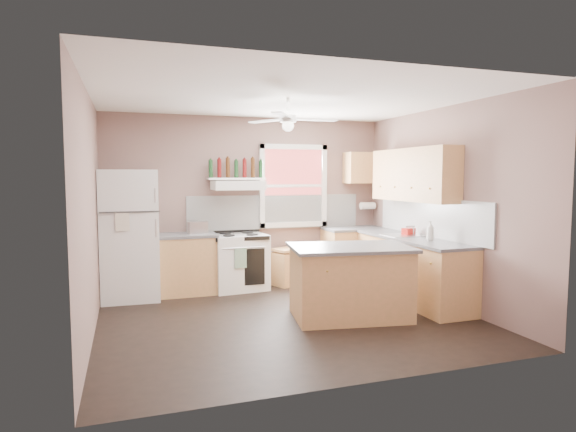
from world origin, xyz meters
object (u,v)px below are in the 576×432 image
object	(u,v)px
cart	(290,268)
island	(350,283)
stove	(239,262)
toaster	(198,227)
refrigerator	(131,235)

from	to	relation	value
cart	island	xyz separation A→B (m)	(0.13, -1.95, 0.16)
island	stove	bearing A→B (deg)	126.71
island	toaster	bearing A→B (deg)	139.45
refrigerator	cart	bearing A→B (deg)	5.44
refrigerator	stove	xyz separation A→B (m)	(1.59, 0.07, -0.50)
island	refrigerator	bearing A→B (deg)	153.79
refrigerator	cart	world-z (taller)	refrigerator
toaster	island	distance (m)	2.56
stove	island	world-z (taller)	same
refrigerator	island	size ratio (longest dim) A/B	1.33
refrigerator	stove	world-z (taller)	refrigerator
stove	toaster	bearing A→B (deg)	174.23
toaster	island	world-z (taller)	toaster
stove	island	xyz separation A→B (m)	(0.99, -1.90, 0.00)
refrigerator	stove	distance (m)	1.67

